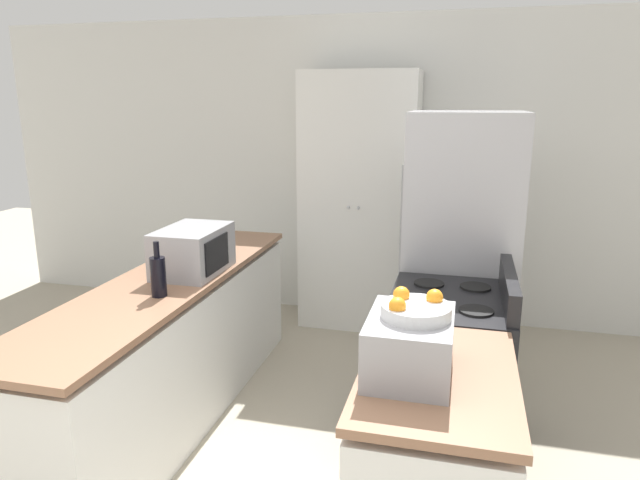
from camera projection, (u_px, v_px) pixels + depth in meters
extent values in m
cube|color=silver|center=(364.00, 171.00, 5.00)|extent=(7.00, 0.06, 2.60)
cube|color=silver|center=(171.00, 354.00, 3.46)|extent=(0.58, 2.51, 0.81)
cube|color=#896047|center=(166.00, 282.00, 3.35)|extent=(0.60, 2.56, 0.04)
cube|color=silver|center=(433.00, 480.00, 2.32)|extent=(0.58, 0.93, 0.81)
cube|color=#896047|center=(438.00, 376.00, 2.21)|extent=(0.60, 0.95, 0.04)
cube|color=silver|center=(359.00, 202.00, 4.78)|extent=(0.95, 0.47, 2.14)
sphere|color=#B2B2B7|center=(348.00, 207.00, 4.56)|extent=(0.03, 0.03, 0.03)
sphere|color=#B2B2B7|center=(358.00, 208.00, 4.54)|extent=(0.03, 0.03, 0.03)
cube|color=black|center=(446.00, 373.00, 3.14)|extent=(0.64, 0.79, 0.89)
cube|color=black|center=(387.00, 384.00, 3.25)|extent=(0.02, 0.70, 0.49)
cube|color=black|center=(509.00, 287.00, 2.95)|extent=(0.06, 0.75, 0.16)
cylinder|color=black|center=(424.00, 306.00, 2.88)|extent=(0.17, 0.17, 0.01)
cylinder|color=black|center=(429.00, 283.00, 3.24)|extent=(0.17, 0.17, 0.01)
cylinder|color=black|center=(476.00, 311.00, 2.82)|extent=(0.17, 0.17, 0.01)
cylinder|color=black|center=(475.00, 287.00, 3.18)|extent=(0.17, 0.17, 0.01)
cube|color=#A3A3A8|center=(460.00, 254.00, 3.76)|extent=(0.71, 0.70, 1.84)
cylinder|color=gray|center=(401.00, 244.00, 3.64)|extent=(0.02, 0.02, 1.01)
cube|color=#939399|center=(193.00, 250.00, 3.44)|extent=(0.34, 0.50, 0.28)
cube|color=black|center=(217.00, 254.00, 3.36)|extent=(0.01, 0.31, 0.20)
cylinder|color=black|center=(158.00, 277.00, 3.03)|extent=(0.08, 0.08, 0.21)
cylinder|color=black|center=(156.00, 250.00, 2.99)|extent=(0.03, 0.03, 0.09)
cube|color=#939399|center=(410.00, 345.00, 2.17)|extent=(0.32, 0.43, 0.23)
cube|color=black|center=(367.00, 341.00, 2.21)|extent=(0.01, 0.30, 0.14)
cylinder|color=silver|center=(416.00, 311.00, 2.13)|extent=(0.26, 0.26, 0.05)
sphere|color=orange|center=(435.00, 297.00, 2.17)|extent=(0.06, 0.06, 0.06)
sphere|color=orange|center=(401.00, 295.00, 2.20)|extent=(0.06, 0.06, 0.06)
sphere|color=orange|center=(397.00, 306.00, 2.08)|extent=(0.06, 0.06, 0.06)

